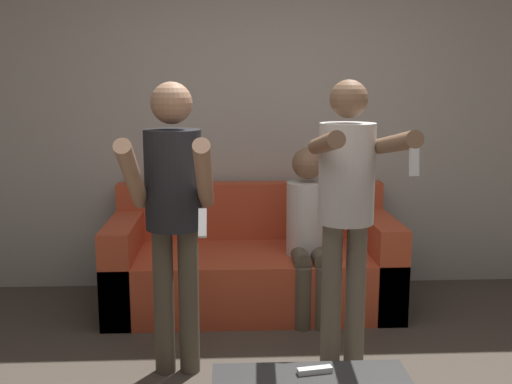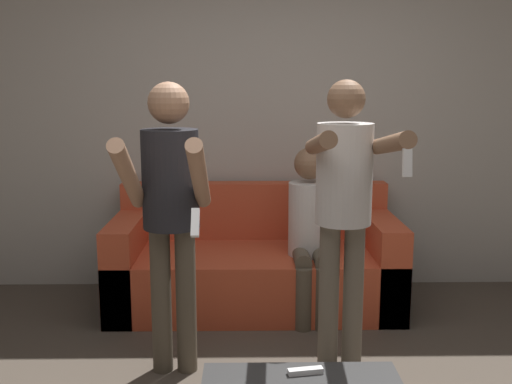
{
  "view_description": "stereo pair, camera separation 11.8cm",
  "coord_description": "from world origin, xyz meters",
  "px_view_note": "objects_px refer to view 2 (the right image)",
  "views": [
    {
      "loc": [
        -0.28,
        -2.39,
        1.57
      ],
      "look_at": [
        -0.11,
        1.19,
        0.91
      ],
      "focal_mm": 42.0,
      "sensor_mm": 36.0,
      "label": 1
    },
    {
      "loc": [
        -0.16,
        -2.4,
        1.57
      ],
      "look_at": [
        -0.11,
        1.19,
        0.91
      ],
      "focal_mm": 42.0,
      "sensor_mm": 36.0,
      "label": 2
    }
  ],
  "objects_px": {
    "person_standing_left": "(171,199)",
    "person_standing_right": "(345,196)",
    "person_seated": "(310,226)",
    "remote_far": "(305,371)",
    "couch": "(255,266)"
  },
  "relations": [
    {
      "from": "couch",
      "to": "person_standing_right",
      "type": "bearing_deg",
      "value": -66.32
    },
    {
      "from": "person_seated",
      "to": "remote_far",
      "type": "distance_m",
      "value": 1.58
    },
    {
      "from": "person_seated",
      "to": "remote_far",
      "type": "height_order",
      "value": "person_seated"
    },
    {
      "from": "person_standing_left",
      "to": "person_standing_right",
      "type": "height_order",
      "value": "person_standing_right"
    },
    {
      "from": "person_standing_left",
      "to": "person_standing_right",
      "type": "xyz_separation_m",
      "value": [
        0.91,
        -0.0,
        0.02
      ]
    },
    {
      "from": "person_standing_left",
      "to": "remote_far",
      "type": "relative_size",
      "value": 10.24
    },
    {
      "from": "person_standing_left",
      "to": "person_seated",
      "type": "bearing_deg",
      "value": 44.95
    },
    {
      "from": "person_standing_left",
      "to": "person_seated",
      "type": "xyz_separation_m",
      "value": [
        0.82,
        0.82,
        -0.35
      ]
    },
    {
      "from": "person_standing_left",
      "to": "remote_far",
      "type": "distance_m",
      "value": 1.14
    },
    {
      "from": "couch",
      "to": "remote_far",
      "type": "bearing_deg",
      "value": -83.89
    },
    {
      "from": "person_seated",
      "to": "person_standing_right",
      "type": "bearing_deg",
      "value": -83.94
    },
    {
      "from": "person_standing_left",
      "to": "person_seated",
      "type": "height_order",
      "value": "person_standing_left"
    },
    {
      "from": "person_standing_right",
      "to": "person_seated",
      "type": "bearing_deg",
      "value": 96.06
    },
    {
      "from": "couch",
      "to": "person_standing_left",
      "type": "height_order",
      "value": "person_standing_left"
    },
    {
      "from": "person_standing_left",
      "to": "couch",
      "type": "bearing_deg",
      "value": 66.26
    }
  ]
}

